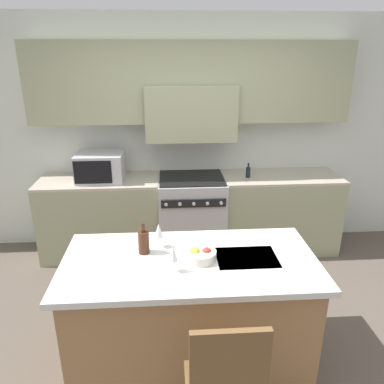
{
  "coord_description": "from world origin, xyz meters",
  "views": [
    {
      "loc": [
        -0.27,
        -2.35,
        2.29
      ],
      "look_at": [
        -0.06,
        0.7,
        1.14
      ],
      "focal_mm": 35.0,
      "sensor_mm": 36.0,
      "label": 1
    }
  ],
  "objects_px": {
    "wine_glass_far": "(159,231)",
    "fruit_bowl": "(200,255)",
    "wine_glass_near": "(173,254)",
    "wine_bottle": "(144,241)",
    "oil_bottle_on_counter": "(248,172)",
    "microwave": "(100,167)",
    "range_stove": "(192,215)"
  },
  "relations": [
    {
      "from": "wine_bottle",
      "to": "wine_glass_near",
      "type": "distance_m",
      "value": 0.34
    },
    {
      "from": "wine_bottle",
      "to": "oil_bottle_on_counter",
      "type": "height_order",
      "value": "wine_bottle"
    },
    {
      "from": "fruit_bowl",
      "to": "oil_bottle_on_counter",
      "type": "relative_size",
      "value": 1.32
    },
    {
      "from": "wine_bottle",
      "to": "oil_bottle_on_counter",
      "type": "bearing_deg",
      "value": 54.78
    },
    {
      "from": "oil_bottle_on_counter",
      "to": "microwave",
      "type": "bearing_deg",
      "value": 178.65
    },
    {
      "from": "wine_glass_near",
      "to": "oil_bottle_on_counter",
      "type": "xyz_separation_m",
      "value": [
        0.9,
        1.83,
        -0.02
      ]
    },
    {
      "from": "wine_glass_near",
      "to": "fruit_bowl",
      "type": "xyz_separation_m",
      "value": [
        0.2,
        0.14,
        -0.09
      ]
    },
    {
      "from": "range_stove",
      "to": "wine_bottle",
      "type": "xyz_separation_m",
      "value": [
        -0.46,
        -1.59,
        0.51
      ]
    },
    {
      "from": "wine_bottle",
      "to": "wine_glass_near",
      "type": "xyz_separation_m",
      "value": [
        0.21,
        -0.27,
        0.04
      ]
    },
    {
      "from": "wine_glass_near",
      "to": "wine_glass_far",
      "type": "height_order",
      "value": "same"
    },
    {
      "from": "wine_glass_far",
      "to": "fruit_bowl",
      "type": "bearing_deg",
      "value": -35.24
    },
    {
      "from": "microwave",
      "to": "fruit_bowl",
      "type": "height_order",
      "value": "microwave"
    },
    {
      "from": "range_stove",
      "to": "microwave",
      "type": "distance_m",
      "value": 1.19
    },
    {
      "from": "microwave",
      "to": "range_stove",
      "type": "bearing_deg",
      "value": -1.04
    },
    {
      "from": "microwave",
      "to": "wine_glass_near",
      "type": "xyz_separation_m",
      "value": [
        0.77,
        -1.87,
        -0.06
      ]
    },
    {
      "from": "range_stove",
      "to": "fruit_bowl",
      "type": "distance_m",
      "value": 1.78
    },
    {
      "from": "wine_glass_near",
      "to": "microwave",
      "type": "bearing_deg",
      "value": 112.43
    },
    {
      "from": "wine_glass_far",
      "to": "range_stove",
      "type": "bearing_deg",
      "value": 76.93
    },
    {
      "from": "wine_bottle",
      "to": "wine_glass_far",
      "type": "bearing_deg",
      "value": 36.35
    },
    {
      "from": "wine_glass_far",
      "to": "fruit_bowl",
      "type": "distance_m",
      "value": 0.38
    },
    {
      "from": "microwave",
      "to": "fruit_bowl",
      "type": "xyz_separation_m",
      "value": [
        0.97,
        -1.74,
        -0.16
      ]
    },
    {
      "from": "fruit_bowl",
      "to": "wine_glass_far",
      "type": "bearing_deg",
      "value": 144.76
    },
    {
      "from": "range_stove",
      "to": "oil_bottle_on_counter",
      "type": "bearing_deg",
      "value": -1.84
    },
    {
      "from": "microwave",
      "to": "wine_glass_near",
      "type": "distance_m",
      "value": 2.03
    },
    {
      "from": "range_stove",
      "to": "microwave",
      "type": "height_order",
      "value": "microwave"
    },
    {
      "from": "wine_bottle",
      "to": "microwave",
      "type": "bearing_deg",
      "value": 109.27
    },
    {
      "from": "wine_bottle",
      "to": "fruit_bowl",
      "type": "xyz_separation_m",
      "value": [
        0.41,
        -0.13,
        -0.05
      ]
    },
    {
      "from": "range_stove",
      "to": "microwave",
      "type": "bearing_deg",
      "value": 178.96
    },
    {
      "from": "wine_bottle",
      "to": "wine_glass_far",
      "type": "distance_m",
      "value": 0.14
    },
    {
      "from": "range_stove",
      "to": "wine_glass_far",
      "type": "bearing_deg",
      "value": -103.07
    },
    {
      "from": "range_stove",
      "to": "wine_bottle",
      "type": "height_order",
      "value": "wine_bottle"
    },
    {
      "from": "wine_glass_near",
      "to": "range_stove",
      "type": "bearing_deg",
      "value": 82.36
    }
  ]
}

